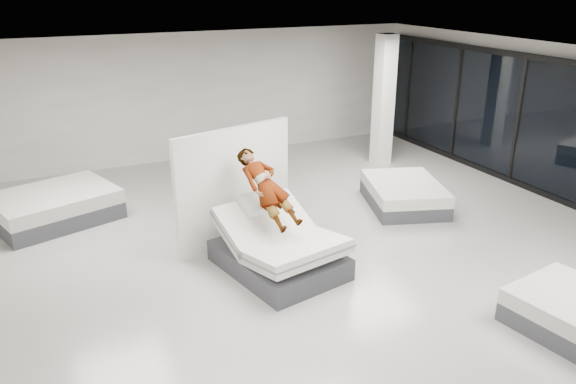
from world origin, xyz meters
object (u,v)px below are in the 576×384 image
object	(u,v)px
column	(384,101)
hero_bed	(279,249)
person	(267,197)
divider_panel	(235,187)
flat_bed_left_far	(55,206)
flat_bed_right_far	(404,194)
remote	(291,210)

from	to	relation	value
column	hero_bed	bearing A→B (deg)	-139.32
person	divider_panel	distance (m)	0.98
hero_bed	column	xyz separation A→B (m)	(4.66, 4.01, 1.24)
hero_bed	column	size ratio (longest dim) A/B	0.71
person	flat_bed_left_far	xyz separation A→B (m)	(-3.04, 3.35, -0.88)
column	flat_bed_right_far	bearing A→B (deg)	-114.52
remote	column	size ratio (longest dim) A/B	0.04
hero_bed	column	bearing A→B (deg)	40.68
person	divider_panel	size ratio (longest dim) A/B	0.68
person	remote	bearing A→B (deg)	-57.85
person	remote	world-z (taller)	person
hero_bed	flat_bed_left_far	distance (m)	4.80
divider_panel	flat_bed_left_far	size ratio (longest dim) A/B	0.91
person	flat_bed_right_far	distance (m)	3.80
flat_bed_right_far	flat_bed_left_far	size ratio (longest dim) A/B	0.88
hero_bed	remote	bearing A→B (deg)	1.10
flat_bed_right_far	flat_bed_left_far	bearing A→B (deg)	160.89
flat_bed_left_far	hero_bed	bearing A→B (deg)	-49.63
hero_bed	flat_bed_left_far	world-z (taller)	hero_bed
flat_bed_right_far	hero_bed	bearing A→B (deg)	-158.32
person	flat_bed_right_far	bearing A→B (deg)	5.37
hero_bed	divider_panel	xyz separation A→B (m)	(-0.27, 1.25, 0.69)
remote	flat_bed_left_far	bearing A→B (deg)	120.81
person	divider_panel	xyz separation A→B (m)	(-0.21, 0.95, -0.12)
remote	column	distance (m)	6.01
hero_bed	person	bearing A→B (deg)	101.57
person	column	size ratio (longest dim) A/B	0.49
hero_bed	flat_bed_left_far	bearing A→B (deg)	130.37
hero_bed	remote	distance (m)	0.67
flat_bed_left_far	person	bearing A→B (deg)	-47.75
hero_bed	person	world-z (taller)	person
divider_panel	column	size ratio (longest dim) A/B	0.72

